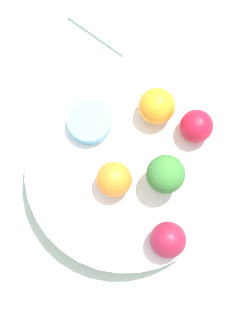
# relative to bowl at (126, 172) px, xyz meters

# --- Properties ---
(ground_plane) EXTENTS (6.00, 6.00, 0.00)m
(ground_plane) POSITION_rel_bowl_xyz_m (0.00, 0.00, -0.04)
(ground_plane) COLOR gray
(table_surface) EXTENTS (1.20, 1.20, 0.02)m
(table_surface) POSITION_rel_bowl_xyz_m (0.00, 0.00, -0.03)
(table_surface) COLOR #B2C6B2
(table_surface) RESTS_ON ground_plane
(bowl) EXTENTS (0.27, 0.27, 0.04)m
(bowl) POSITION_rel_bowl_xyz_m (0.00, 0.00, 0.00)
(bowl) COLOR white
(bowl) RESTS_ON table_surface
(broccoli) EXTENTS (0.05, 0.05, 0.06)m
(broccoli) POSITION_rel_bowl_xyz_m (-0.05, -0.00, 0.06)
(broccoli) COLOR #8CB76B
(broccoli) RESTS_ON bowl
(apple_red) EXTENTS (0.04, 0.04, 0.04)m
(apple_red) POSITION_rel_bowl_xyz_m (-0.07, -0.08, 0.04)
(apple_red) COLOR #B7142D
(apple_red) RESTS_ON bowl
(apple_green) EXTENTS (0.05, 0.05, 0.05)m
(apple_green) POSITION_rel_bowl_xyz_m (-0.08, 0.08, 0.04)
(apple_green) COLOR maroon
(apple_green) RESTS_ON bowl
(orange_front) EXTENTS (0.05, 0.05, 0.05)m
(orange_front) POSITION_rel_bowl_xyz_m (-0.02, -0.09, 0.05)
(orange_front) COLOR orange
(orange_front) RESTS_ON bowl
(orange_back) EXTENTS (0.05, 0.05, 0.05)m
(orange_back) POSITION_rel_bowl_xyz_m (0.01, 0.02, 0.04)
(orange_back) COLOR orange
(orange_back) RESTS_ON bowl
(small_cup) EXTENTS (0.06, 0.06, 0.02)m
(small_cup) POSITION_rel_bowl_xyz_m (0.06, -0.05, 0.03)
(small_cup) COLOR #66B2DB
(small_cup) RESTS_ON bowl
(napkin) EXTENTS (0.14, 0.14, 0.01)m
(napkin) POSITION_rel_bowl_xyz_m (0.08, -0.24, -0.02)
(napkin) COLOR silver
(napkin) RESTS_ON table_surface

